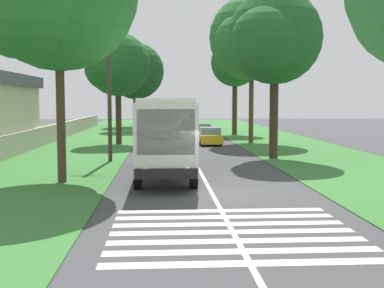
% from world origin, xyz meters
% --- Properties ---
extents(ground, '(160.00, 160.00, 0.00)m').
position_xyz_m(ground, '(0.00, 0.00, 0.00)').
color(ground, '#424244').
extents(grass_verge_left, '(120.00, 8.00, 0.04)m').
position_xyz_m(grass_verge_left, '(15.00, 8.20, 0.02)').
color(grass_verge_left, '#387533').
rests_on(grass_verge_left, ground).
extents(grass_verge_right, '(120.00, 8.00, 0.04)m').
position_xyz_m(grass_verge_right, '(15.00, -8.20, 0.02)').
color(grass_verge_right, '#387533').
rests_on(grass_verge_right, ground).
extents(centre_line, '(110.00, 0.16, 0.01)m').
position_xyz_m(centre_line, '(15.00, 0.00, 0.00)').
color(centre_line, silver).
rests_on(centre_line, ground).
extents(coach_bus, '(11.16, 2.62, 3.73)m').
position_xyz_m(coach_bus, '(4.89, 1.80, 2.15)').
color(coach_bus, silver).
rests_on(coach_bus, ground).
extents(zebra_crossing, '(5.85, 6.80, 0.01)m').
position_xyz_m(zebra_crossing, '(-6.02, 0.00, 0.00)').
color(zebra_crossing, silver).
rests_on(zebra_crossing, ground).
extents(trailing_car_0, '(4.30, 1.78, 1.43)m').
position_xyz_m(trailing_car_0, '(21.71, -2.02, 0.67)').
color(trailing_car_0, gold).
rests_on(trailing_car_0, ground).
extents(trailing_car_1, '(4.30, 1.78, 1.43)m').
position_xyz_m(trailing_car_1, '(29.05, -1.90, 0.67)').
color(trailing_car_1, gold).
rests_on(trailing_car_1, ground).
extents(roadside_tree_left_1, '(7.80, 6.72, 10.46)m').
position_xyz_m(roadside_tree_left_1, '(41.01, 5.22, 6.97)').
color(roadside_tree_left_1, brown).
rests_on(roadside_tree_left_1, grass_verge_left).
extents(roadside_tree_left_2, '(8.06, 6.87, 11.38)m').
position_xyz_m(roadside_tree_left_2, '(50.72, 5.92, 7.86)').
color(roadside_tree_left_2, '#3D2D1E').
rests_on(roadside_tree_left_2, grass_verge_left).
extents(roadside_tree_left_3, '(6.27, 5.27, 9.21)m').
position_xyz_m(roadside_tree_left_3, '(22.39, 5.70, 6.46)').
color(roadside_tree_left_3, '#3D2D1E').
rests_on(roadside_tree_left_3, grass_verge_left).
extents(roadside_tree_right_0, '(5.85, 5.10, 10.16)m').
position_xyz_m(roadside_tree_right_0, '(33.59, -5.69, 7.49)').
color(roadside_tree_right_0, '#3D2D1E').
rests_on(roadside_tree_right_0, grass_verge_right).
extents(roadside_tree_right_1, '(7.30, 5.84, 10.40)m').
position_xyz_m(roadside_tree_right_1, '(11.37, -4.84, 7.33)').
color(roadside_tree_right_1, '#3D2D1E').
rests_on(roadside_tree_right_1, grass_verge_right).
extents(roadside_tree_right_3, '(8.66, 7.22, 12.50)m').
position_xyz_m(roadside_tree_right_3, '(23.08, -5.50, 8.72)').
color(roadside_tree_right_3, '#4C3826').
rests_on(roadside_tree_right_3, grass_verge_right).
extents(utility_pole, '(0.24, 1.40, 8.93)m').
position_xyz_m(utility_pole, '(10.32, 5.03, 4.65)').
color(utility_pole, '#473828').
rests_on(utility_pole, grass_verge_left).
extents(roadside_wall, '(70.00, 0.40, 1.48)m').
position_xyz_m(roadside_wall, '(20.00, 11.60, 0.78)').
color(roadside_wall, '#B2A893').
rests_on(roadside_wall, grass_verge_left).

